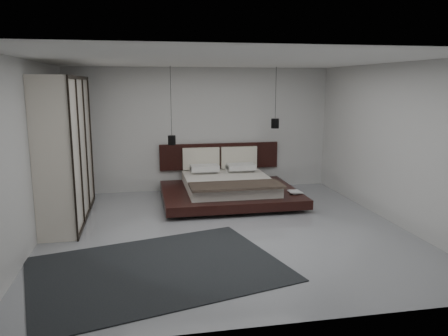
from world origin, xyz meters
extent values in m
plane|color=gray|center=(0.00, 0.00, 0.00)|extent=(6.00, 6.00, 0.00)
plane|color=white|center=(0.00, 0.00, 2.80)|extent=(6.00, 6.00, 0.00)
plane|color=beige|center=(0.00, 3.00, 1.40)|extent=(6.00, 0.00, 6.00)
plane|color=beige|center=(0.00, -3.00, 1.40)|extent=(6.00, 0.00, 6.00)
plane|color=beige|center=(-3.00, 0.00, 1.40)|extent=(0.00, 6.00, 6.00)
plane|color=beige|center=(3.00, 0.00, 1.40)|extent=(0.00, 6.00, 6.00)
cube|color=black|center=(-2.95, 2.45, 1.30)|extent=(0.05, 0.90, 2.60)
cube|color=black|center=(0.42, 1.75, 0.04)|extent=(2.18, 1.79, 0.08)
cube|color=black|center=(0.42, 1.75, 0.17)|extent=(2.78, 2.28, 0.18)
cube|color=silver|center=(0.42, 1.88, 0.37)|extent=(1.79, 1.98, 0.22)
cube|color=black|center=(0.42, 1.10, 0.50)|extent=(1.81, 0.69, 0.05)
cube|color=silver|center=(0.00, 2.64, 0.54)|extent=(0.62, 0.40, 0.12)
cube|color=silver|center=(0.84, 2.64, 0.54)|extent=(0.62, 0.40, 0.12)
cube|color=silver|center=(0.00, 2.50, 0.60)|extent=(0.62, 0.40, 0.12)
cube|color=silver|center=(0.84, 2.50, 0.60)|extent=(0.62, 0.40, 0.12)
cube|color=black|center=(0.42, 2.96, 0.78)|extent=(2.78, 0.08, 0.60)
cube|color=silver|center=(-0.03, 2.87, 0.75)|extent=(0.84, 0.10, 0.50)
cube|color=silver|center=(0.87, 2.87, 0.75)|extent=(0.84, 0.10, 0.50)
imported|color=#99724C|center=(1.56, 1.25, 0.27)|extent=(0.25, 0.33, 0.03)
imported|color=#99724C|center=(1.54, 1.22, 0.30)|extent=(0.25, 0.30, 0.02)
cylinder|color=black|center=(-0.72, 2.35, 2.08)|extent=(0.01, 0.01, 1.44)
cylinder|color=black|center=(-0.72, 2.35, 1.25)|extent=(0.17, 0.17, 0.20)
cylinder|color=#FFE0B2|center=(-0.72, 2.35, 1.17)|extent=(0.12, 0.12, 0.01)
cylinder|color=black|center=(1.56, 2.35, 2.24)|extent=(0.01, 0.01, 1.12)
cylinder|color=black|center=(1.56, 2.35, 1.57)|extent=(0.17, 0.17, 0.21)
cylinder|color=#FFE0B2|center=(1.56, 2.35, 1.48)|extent=(0.13, 0.13, 0.01)
cube|color=silver|center=(-2.70, 1.20, 1.29)|extent=(0.59, 2.57, 2.57)
cube|color=black|center=(-2.39, 1.20, 2.54)|extent=(0.03, 2.57, 0.06)
cube|color=black|center=(-2.39, 1.20, 0.03)|extent=(0.03, 2.57, 0.06)
cube|color=black|center=(-2.39, -0.08, 1.29)|extent=(0.03, 0.05, 2.57)
cube|color=black|center=(-2.39, 0.77, 1.29)|extent=(0.03, 0.05, 2.57)
cube|color=black|center=(-2.39, 1.63, 1.29)|extent=(0.03, 0.05, 2.57)
cube|color=black|center=(-2.39, 2.49, 1.29)|extent=(0.03, 0.05, 2.57)
cube|color=black|center=(-1.20, -1.40, 0.01)|extent=(3.72, 3.05, 0.01)
camera|label=1|loc=(-1.34, -6.93, 2.45)|focal=35.00mm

